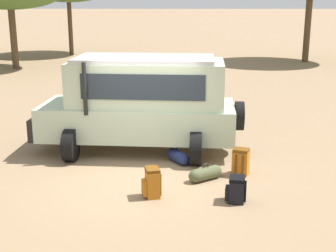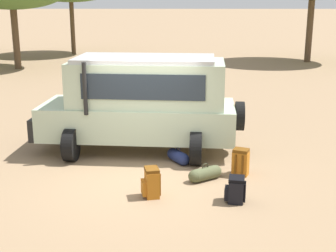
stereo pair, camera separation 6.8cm
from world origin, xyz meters
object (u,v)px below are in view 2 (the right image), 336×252
backpack_beside_front_wheel (236,190)px  backpack_near_rear_wheel (151,183)px  duffel_bag_low_black_case (178,156)px  duffel_bag_soft_canvas (205,174)px  safari_vehicle (142,102)px  backpack_cluster_center (241,162)px

backpack_beside_front_wheel → backpack_near_rear_wheel: (-1.65, 0.22, 0.05)m
backpack_near_rear_wheel → duffel_bag_low_black_case: backpack_near_rear_wheel is taller
backpack_beside_front_wheel → duffel_bag_soft_canvas: 1.23m
safari_vehicle → backpack_cluster_center: size_ratio=8.85×
backpack_near_rear_wheel → backpack_beside_front_wheel: bearing=-7.5°
backpack_near_rear_wheel → duffel_bag_soft_canvas: size_ratio=0.81×
duffel_bag_low_black_case → backpack_near_rear_wheel: bearing=-105.2°
duffel_bag_low_black_case → backpack_cluster_center: bearing=-29.9°
duffel_bag_low_black_case → safari_vehicle: bearing=134.4°
safari_vehicle → duffel_bag_low_black_case: safari_vehicle is taller
safari_vehicle → duffel_bag_low_black_case: 1.75m
backpack_beside_front_wheel → safari_vehicle: bearing=122.4°
safari_vehicle → duffel_bag_low_black_case: size_ratio=7.51×
backpack_cluster_center → safari_vehicle: bearing=143.0°
backpack_cluster_center → duffel_bag_soft_canvas: backpack_cluster_center is taller
backpack_near_rear_wheel → duffel_bag_low_black_case: bearing=74.8°
safari_vehicle → backpack_cluster_center: 3.07m
backpack_cluster_center → duffel_bag_low_black_case: (-1.40, 0.80, -0.15)m
safari_vehicle → backpack_near_rear_wheel: (0.37, -2.97, -1.00)m
safari_vehicle → backpack_beside_front_wheel: (2.02, -3.19, -1.05)m
backpack_cluster_center → backpack_near_rear_wheel: 2.30m
duffel_bag_low_black_case → duffel_bag_soft_canvas: (0.58, -1.14, -0.00)m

